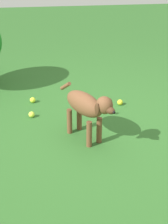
# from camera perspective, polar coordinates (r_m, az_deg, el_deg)

# --- Properties ---
(ground) EXTENTS (14.00, 14.00, 0.00)m
(ground) POSITION_cam_1_polar(r_m,az_deg,el_deg) (3.53, 3.37, -2.69)
(ground) COLOR #2D6026
(dog) EXTENTS (0.71, 0.45, 0.54)m
(dog) POSITION_cam_1_polar(r_m,az_deg,el_deg) (3.17, 0.52, 0.97)
(dog) COLOR brown
(dog) RESTS_ON ground
(tennis_ball_0) EXTENTS (0.07, 0.07, 0.07)m
(tennis_ball_0) POSITION_cam_1_polar(r_m,az_deg,el_deg) (4.10, -8.56, 1.99)
(tennis_ball_0) COLOR #D1E033
(tennis_ball_0) RESTS_ON ground
(tennis_ball_2) EXTENTS (0.07, 0.07, 0.07)m
(tennis_ball_2) POSITION_cam_1_polar(r_m,az_deg,el_deg) (4.02, 6.04, 1.62)
(tennis_ball_2) COLOR yellow
(tennis_ball_2) RESTS_ON ground
(tennis_ball_3) EXTENTS (0.07, 0.07, 0.07)m
(tennis_ball_3) POSITION_cam_1_polar(r_m,az_deg,el_deg) (3.76, -8.74, -0.41)
(tennis_ball_3) COLOR #D2E341
(tennis_ball_3) RESTS_ON ground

